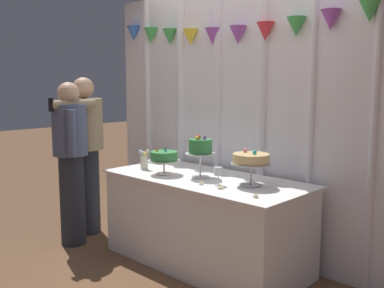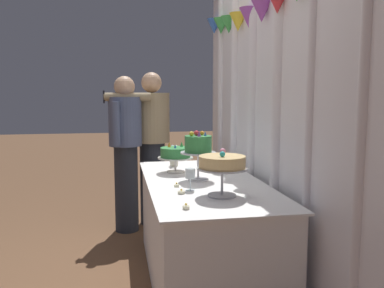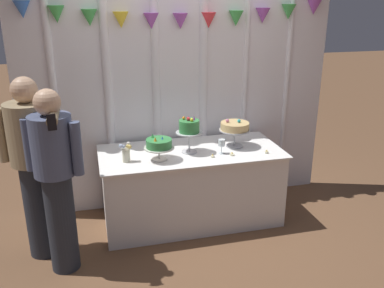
% 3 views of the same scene
% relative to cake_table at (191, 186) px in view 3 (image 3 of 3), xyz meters
% --- Properties ---
extents(ground_plane, '(24.00, 24.00, 0.00)m').
position_rel_cake_table_xyz_m(ground_plane, '(0.00, -0.10, -0.39)').
color(ground_plane, brown).
extents(draped_curtain, '(3.36, 0.16, 2.48)m').
position_rel_cake_table_xyz_m(draped_curtain, '(-0.04, 0.48, 0.92)').
color(draped_curtain, white).
rests_on(draped_curtain, ground_plane).
extents(cake_table, '(1.83, 0.84, 0.77)m').
position_rel_cake_table_xyz_m(cake_table, '(0.00, 0.00, 0.00)').
color(cake_table, white).
rests_on(cake_table, ground_plane).
extents(cake_display_leftmost, '(0.29, 0.29, 0.25)m').
position_rel_cake_table_xyz_m(cake_display_leftmost, '(-0.35, -0.16, 0.54)').
color(cake_display_leftmost, silver).
rests_on(cake_display_leftmost, cake_table).
extents(cake_display_center, '(0.26, 0.26, 0.38)m').
position_rel_cake_table_xyz_m(cake_display_center, '(-0.03, -0.03, 0.64)').
color(cake_display_center, silver).
rests_on(cake_display_center, cake_table).
extents(cake_display_rightmost, '(0.32, 0.32, 0.29)m').
position_rel_cake_table_xyz_m(cake_display_rightmost, '(0.47, 0.02, 0.59)').
color(cake_display_rightmost, '#B2B2B7').
rests_on(cake_display_rightmost, cake_table).
extents(wine_glass, '(0.07, 0.07, 0.15)m').
position_rel_cake_table_xyz_m(wine_glass, '(0.27, -0.15, 0.49)').
color(wine_glass, silver).
rests_on(wine_glass, cake_table).
extents(flower_vase, '(0.12, 0.07, 0.19)m').
position_rel_cake_table_xyz_m(flower_vase, '(-0.66, -0.13, 0.47)').
color(flower_vase, beige).
rests_on(flower_vase, cake_table).
extents(tealight_far_left, '(0.04, 0.04, 0.03)m').
position_rel_cake_table_xyz_m(tealight_far_left, '(0.16, -0.22, 0.40)').
color(tealight_far_left, beige).
rests_on(tealight_far_left, cake_table).
extents(tealight_near_left, '(0.05, 0.05, 0.03)m').
position_rel_cake_table_xyz_m(tealight_near_left, '(0.36, -0.22, 0.40)').
color(tealight_near_left, beige).
rests_on(tealight_near_left, cake_table).
extents(tealight_near_right, '(0.04, 0.04, 0.04)m').
position_rel_cake_table_xyz_m(tealight_near_right, '(0.71, -0.25, 0.40)').
color(tealight_near_right, beige).
rests_on(tealight_near_right, cake_table).
extents(guest_girl_blue_dress, '(0.54, 0.71, 1.64)m').
position_rel_cake_table_xyz_m(guest_girl_blue_dress, '(-1.46, -0.26, 0.50)').
color(guest_girl_blue_dress, '#282D38').
rests_on(guest_girl_blue_dress, ground_plane).
extents(guest_man_dark_suit, '(0.46, 0.45, 1.59)m').
position_rel_cake_table_xyz_m(guest_man_dark_suit, '(-1.26, -0.54, 0.48)').
color(guest_man_dark_suit, '#282D38').
rests_on(guest_man_dark_suit, ground_plane).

